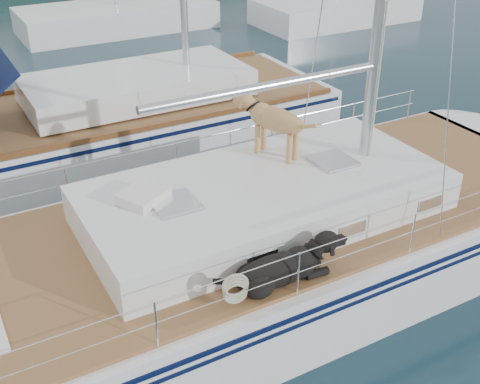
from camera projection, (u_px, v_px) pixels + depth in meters
ground at (218, 298)px, 9.09m from camera, size 120.00×120.00×0.00m
main_sailboat at (223, 259)px, 8.80m from camera, size 12.00×3.80×14.01m
neighbor_sailboat at (93, 129)px, 13.10m from camera, size 11.00×3.50×13.30m
bg_boat_center at (118, 18)px, 22.75m from camera, size 7.20×3.00×11.65m
bg_boat_east at (336, 10)px, 23.86m from camera, size 6.40×3.00×11.65m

